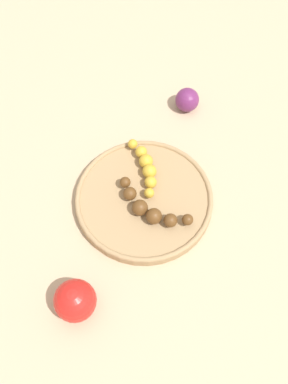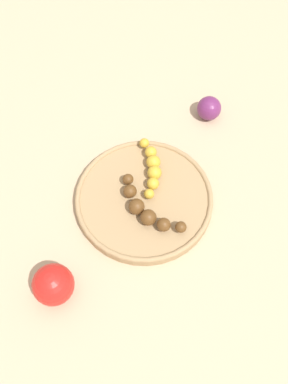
% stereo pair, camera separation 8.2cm
% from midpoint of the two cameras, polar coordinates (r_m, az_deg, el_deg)
% --- Properties ---
extents(ground_plane, '(2.40, 2.40, 0.00)m').
position_cam_midpoint_polar(ground_plane, '(0.86, 2.74, -1.50)').
color(ground_plane, tan).
extents(fruit_bowl, '(0.27, 0.27, 0.02)m').
position_cam_midpoint_polar(fruit_bowl, '(0.85, 2.78, -1.11)').
color(fruit_bowl, '#A08259').
rests_on(fruit_bowl, ground_plane).
extents(banana_overripe, '(0.11, 0.13, 0.03)m').
position_cam_midpoint_polar(banana_overripe, '(0.81, 3.11, -2.52)').
color(banana_overripe, '#593819').
rests_on(banana_overripe, fruit_bowl).
extents(banana_spotted, '(0.14, 0.05, 0.03)m').
position_cam_midpoint_polar(banana_spotted, '(0.86, 3.77, 2.97)').
color(banana_spotted, gold).
rests_on(banana_spotted, fruit_bowl).
extents(apple_red, '(0.07, 0.07, 0.07)m').
position_cam_midpoint_polar(apple_red, '(0.76, -8.67, -12.11)').
color(apple_red, red).
rests_on(apple_red, ground_plane).
extents(plum_purple, '(0.05, 0.05, 0.05)m').
position_cam_midpoint_polar(plum_purple, '(0.97, 10.90, 10.46)').
color(plum_purple, '#662659').
rests_on(plum_purple, ground_plane).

